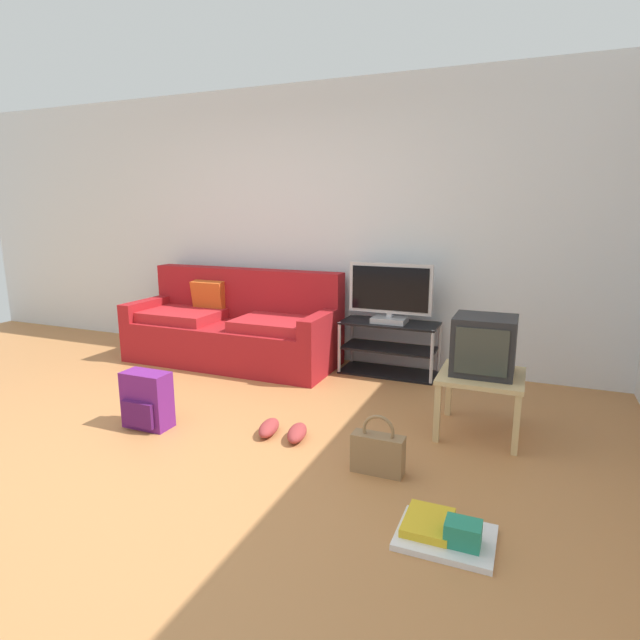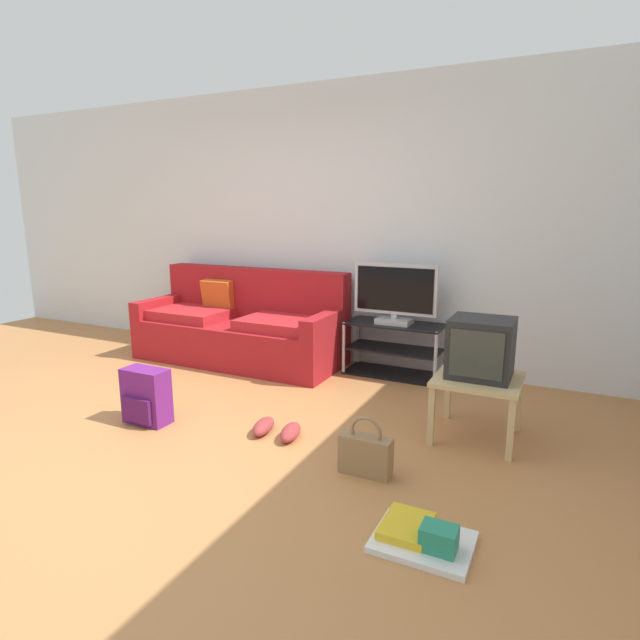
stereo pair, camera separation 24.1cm
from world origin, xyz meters
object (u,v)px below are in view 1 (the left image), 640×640
at_px(tv_stand, 389,348).
at_px(sneakers_pair, 283,430).
at_px(backpack, 147,400).
at_px(couch, 234,329).
at_px(crt_tv, 484,345).
at_px(floor_tray, 445,532).
at_px(side_table, 481,383).
at_px(flat_tv, 390,294).
at_px(handbag, 378,452).

distance_m(tv_stand, sneakers_pair, 1.66).
bearing_deg(backpack, couch, 104.64).
relative_size(crt_tv, floor_tray, 0.90).
distance_m(couch, crt_tv, 2.63).
bearing_deg(tv_stand, side_table, -48.83).
relative_size(side_table, floor_tray, 1.23).
distance_m(flat_tv, sneakers_pair, 1.78).
height_order(tv_stand, backpack, tv_stand).
relative_size(crt_tv, backpack, 1.00).
height_order(sneakers_pair, floor_tray, floor_tray).
relative_size(tv_stand, handbag, 2.48).
height_order(flat_tv, backpack, flat_tv).
xyz_separation_m(sneakers_pair, floor_tray, (1.20, -0.71, -0.00)).
distance_m(crt_tv, sneakers_pair, 1.47).
relative_size(backpack, sneakers_pair, 1.03).
distance_m(crt_tv, backpack, 2.36).
height_order(tv_stand, side_table, tv_stand).
bearing_deg(backpack, side_table, 24.17).
xyz_separation_m(handbag, sneakers_pair, (-0.73, 0.22, -0.08)).
distance_m(handbag, floor_tray, 0.68).
xyz_separation_m(tv_stand, backpack, (-1.26, -1.84, -0.05)).
relative_size(couch, handbag, 5.88).
height_order(crt_tv, floor_tray, crt_tv).
distance_m(backpack, floor_tray, 2.22).
distance_m(couch, floor_tray, 3.26).
bearing_deg(crt_tv, flat_tv, 132.23).
relative_size(couch, floor_tray, 4.73).
height_order(tv_stand, crt_tv, crt_tv).
height_order(handbag, floor_tray, handbag).
height_order(flat_tv, sneakers_pair, flat_tv).
xyz_separation_m(couch, backpack, (0.30, -1.64, -0.14)).
height_order(couch, side_table, couch).
distance_m(tv_stand, crt_tv, 1.43).
bearing_deg(floor_tray, tv_stand, 111.07).
bearing_deg(backpack, floor_tray, -8.63).
distance_m(couch, sneakers_pair, 1.92).
bearing_deg(side_table, flat_tv, 131.78).
bearing_deg(handbag, tv_stand, 103.17).
xyz_separation_m(flat_tv, floor_tray, (0.90, -2.31, -0.72)).
height_order(side_table, floor_tray, side_table).
xyz_separation_m(flat_tv, crt_tv, (0.92, -1.01, -0.14)).
relative_size(crt_tv, handbag, 1.12).
distance_m(flat_tv, floor_tray, 2.58).
xyz_separation_m(tv_stand, side_table, (0.92, -1.05, 0.12)).
height_order(couch, crt_tv, couch).
xyz_separation_m(couch, tv_stand, (1.56, 0.20, -0.09)).
distance_m(side_table, crt_tv, 0.26).
relative_size(couch, flat_tv, 2.74).
bearing_deg(handbag, floor_tray, -46.34).
xyz_separation_m(backpack, sneakers_pair, (0.96, 0.22, -0.15)).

